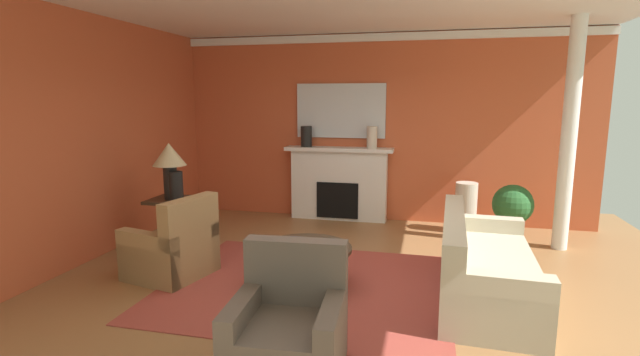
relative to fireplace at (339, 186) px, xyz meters
The scene contains 21 objects.
ground_plane 2.84m from the fireplace, 78.95° to the right, with size 8.34×8.34×0.00m, color olive.
wall_fireplace 1.11m from the fireplace, 21.55° to the left, with size 7.01×0.12×3.07m, color #C65633.
wall_window 3.78m from the fireplace, 138.40° to the right, with size 0.12×6.36×3.07m, color #C65633.
crown_moulding 2.47m from the fireplace, 13.75° to the left, with size 7.01×0.08×0.12m, color white.
area_rug 2.96m from the fireplace, 86.11° to the right, with size 3.05×2.57×0.01m, color #993D33.
fireplace is the anchor object (origin of this frame).
mantel_mirror 1.25m from the fireplace, 90.00° to the left, with size 1.49×0.04×0.90m, color silver.
sofa 3.43m from the fireplace, 53.49° to the right, with size 1.00×2.14×0.85m.
armchair_near_window 3.27m from the fireplace, 114.70° to the right, with size 0.96×0.96×0.95m.
armchair_facing_fireplace 4.52m from the fireplace, 83.75° to the right, with size 0.85×0.85×0.95m.
coffee_table 2.91m from the fireplace, 86.11° to the right, with size 1.00×1.00×0.45m.
side_table 2.81m from the fireplace, 132.40° to the right, with size 0.56×0.56×0.70m.
table_lamp 2.88m from the fireplace, 132.40° to the right, with size 0.44×0.44×0.75m.
vase_mantel_left 0.99m from the fireplace, behind, with size 0.19×0.19×0.35m, color black.
vase_mantel_right 0.99m from the fireplace, ahead, with size 0.17×0.17×0.36m, color beige.
vase_tall_corner 2.07m from the fireplace, ahead, with size 0.33×0.33×0.77m, color beige.
vase_on_side_table 2.82m from the fireplace, 128.47° to the right, with size 0.18×0.18×0.39m, color black.
book_red_cover 2.92m from the fireplace, 84.86° to the right, with size 0.22×0.15×0.04m, color navy.
book_art_folio 2.91m from the fireplace, 87.52° to the right, with size 0.23×0.14×0.05m, color navy.
potted_plant 2.73m from the fireplace, 14.84° to the right, with size 0.56×0.56×0.83m.
column_white 3.48m from the fireplace, 14.68° to the right, with size 0.20×0.20×3.07m, color white.
Camera 1 is at (0.91, -4.78, 2.02)m, focal length 25.92 mm.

